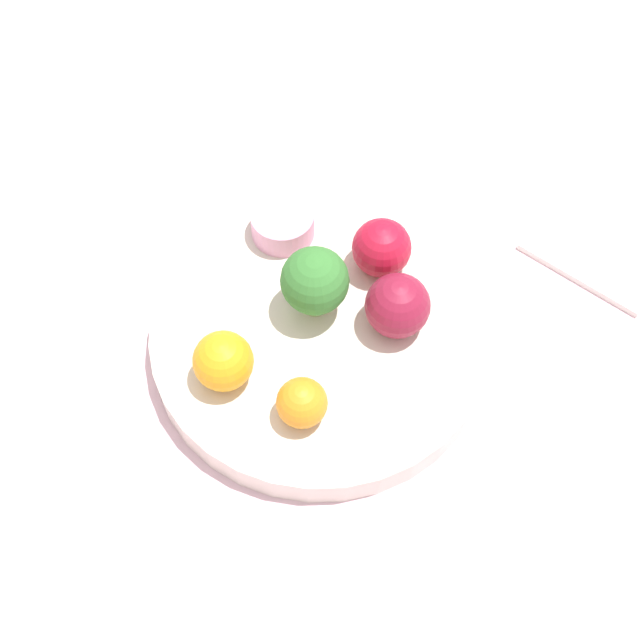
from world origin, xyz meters
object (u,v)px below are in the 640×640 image
Objects in this scene: apple_red at (398,306)px; apple_green at (382,248)px; orange_front at (223,361)px; orange_back at (302,403)px; small_cup at (283,224)px; napkin at (606,241)px; bowl at (320,336)px; broccoli at (315,282)px.

apple_red is 0.06m from apple_green.
orange_front is 0.07m from orange_back.
apple_green is 0.15m from orange_back.
apple_green is 0.09m from small_cup.
apple_red is 0.22m from napkin.
small_cup reaches higher than napkin.
orange_back reaches higher than bowl.
napkin is (-0.21, -0.24, -0.04)m from orange_back.
apple_red reaches higher than bowl.
apple_red is at bearing 115.32° from apple_green.
apple_red is at bearing -145.23° from orange_front.
bowl is 5.09× the size of small_cup.
apple_green is at bearing 27.21° from napkin.
apple_red is 0.34× the size of napkin.
orange_front is (0.09, 0.13, -0.00)m from apple_green.
small_cup is at bearing -68.93° from orange_back.
napkin is (-0.16, -0.14, -0.05)m from apple_red.
small_cup is at bearing -7.54° from apple_green.
apple_red is at bearing -178.38° from broccoli.
small_cup is 0.36× the size of napkin.
orange_front is 0.31× the size of napkin.
broccoli reaches higher than small_cup.
napkin is at bearing -146.66° from broccoli.
orange_back is 0.72× the size of small_cup.
orange_front reaches higher than napkin.
orange_front is at bearing -13.92° from orange_back.
napkin is (-0.21, -0.16, -0.01)m from bowl.
orange_back reaches higher than napkin.
orange_front is at bearing 46.34° from bowl.
broccoli is 1.39× the size of orange_front.
apple_red reaches higher than apple_green.
bowl is 0.27m from napkin.
orange_back is 0.32m from napkin.
bowl is 0.09m from apple_green.
bowl is at bearing 65.26° from apple_green.
apple_green is at bearing -99.75° from orange_back.
napkin is (-0.27, -0.22, -0.05)m from orange_front.
orange_back is 0.26× the size of napkin.
broccoli reaches higher than bowl.
apple_red is (-0.06, -0.00, -0.01)m from broccoli.
orange_back reaches higher than small_cup.
orange_back is at bearing 95.22° from bowl.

